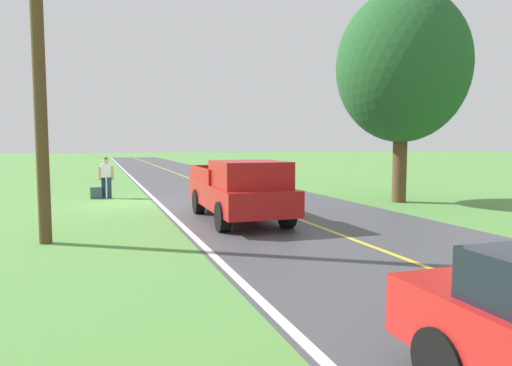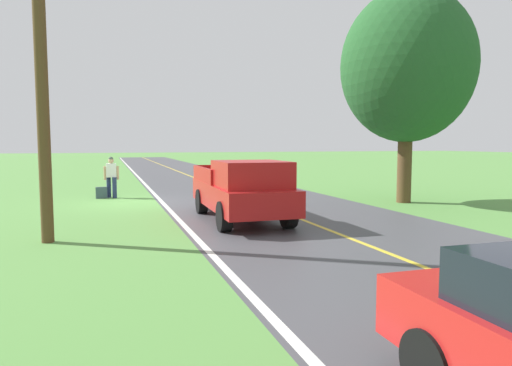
{
  "view_description": "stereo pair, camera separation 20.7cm",
  "coord_description": "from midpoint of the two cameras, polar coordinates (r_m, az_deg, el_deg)",
  "views": [
    {
      "loc": [
        1.25,
        18.19,
        2.31
      ],
      "look_at": [
        -2.11,
        8.58,
        1.42
      ],
      "focal_mm": 31.99,
      "sensor_mm": 36.0,
      "label": 1
    },
    {
      "loc": [
        1.06,
        18.26,
        2.31
      ],
      "look_at": [
        -2.11,
        8.58,
        1.42
      ],
      "focal_mm": 31.99,
      "sensor_mm": 36.0,
      "label": 2
    }
  ],
  "objects": [
    {
      "name": "tree_far_side_near",
      "position": [
        18.92,
        17.52,
        13.66
      ],
      "size": [
        5.06,
        5.06,
        8.17
      ],
      "color": "brown",
      "rests_on": "ground"
    },
    {
      "name": "road_surface",
      "position": [
        19.23,
        -1.98,
        -1.92
      ],
      "size": [
        7.47,
        120.0,
        0.0
      ],
      "primitive_type": "cube",
      "color": "#47474C",
      "rests_on": "ground"
    },
    {
      "name": "hitchhiker_walking",
      "position": [
        20.26,
        -18.53,
        0.96
      ],
      "size": [
        0.62,
        0.51,
        1.75
      ],
      "color": "navy",
      "rests_on": "ground"
    },
    {
      "name": "lane_centre_line",
      "position": [
        19.23,
        -1.98,
        -1.91
      ],
      "size": [
        0.14,
        117.6,
        0.0
      ],
      "primitive_type": "cube",
      "color": "gold",
      "rests_on": "ground"
    },
    {
      "name": "suitcase_carried",
      "position": [
        20.22,
        -19.65,
        -1.19
      ],
      "size": [
        0.47,
        0.22,
        0.48
      ],
      "primitive_type": "cube",
      "rotation": [
        0.0,
        0.0,
        1.61
      ],
      "color": "#384C56",
      "rests_on": "ground"
    },
    {
      "name": "utility_pole_roadside",
      "position": [
        11.62,
        -25.94,
        11.54
      ],
      "size": [
        0.28,
        0.28,
        7.47
      ],
      "primitive_type": "cylinder",
      "color": "brown",
      "rests_on": "ground"
    },
    {
      "name": "ground_plane",
      "position": [
        18.41,
        -15.56,
        -2.41
      ],
      "size": [
        200.0,
        200.0,
        0.0
      ],
      "primitive_type": "plane",
      "color": "#568E42"
    },
    {
      "name": "pickup_truck_passing",
      "position": [
        13.49,
        -2.36,
        -0.74
      ],
      "size": [
        2.18,
        5.44,
        1.82
      ],
      "color": "#B21919",
      "rests_on": "ground"
    },
    {
      "name": "lane_edge_line",
      "position": [
        18.49,
        -12.57,
        -2.3
      ],
      "size": [
        0.16,
        117.6,
        0.0
      ],
      "primitive_type": "cube",
      "color": "silver",
      "rests_on": "ground"
    }
  ]
}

